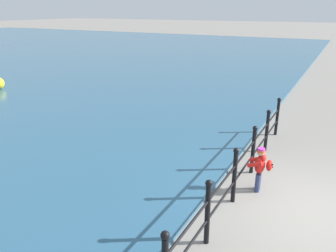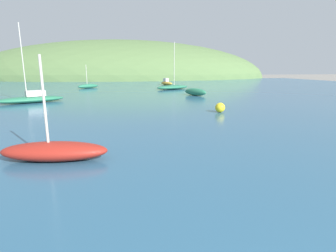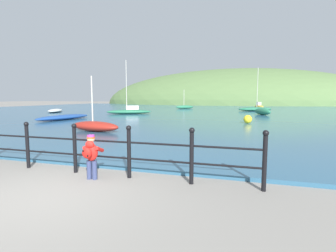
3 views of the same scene
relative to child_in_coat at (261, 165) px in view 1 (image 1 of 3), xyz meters
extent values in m
plane|color=gray|center=(-0.32, -1.14, -0.61)|extent=(200.00, 200.00, 0.00)
sphere|color=black|center=(-3.58, 0.36, 0.54)|extent=(0.12, 0.12, 0.12)
cylinder|color=black|center=(-2.13, 0.36, -0.06)|extent=(0.09, 0.09, 1.10)
sphere|color=black|center=(-2.13, 0.36, 0.54)|extent=(0.12, 0.12, 0.12)
cylinder|color=black|center=(-0.69, 0.36, -0.06)|extent=(0.09, 0.09, 1.10)
sphere|color=black|center=(-0.69, 0.36, 0.54)|extent=(0.12, 0.12, 0.12)
cylinder|color=black|center=(0.76, 0.36, -0.06)|extent=(0.09, 0.09, 1.10)
sphere|color=black|center=(0.76, 0.36, 0.54)|extent=(0.12, 0.12, 0.12)
cylinder|color=black|center=(2.20, 0.36, -0.06)|extent=(0.09, 0.09, 1.10)
sphere|color=black|center=(2.20, 0.36, 0.54)|extent=(0.12, 0.12, 0.12)
cylinder|color=black|center=(3.65, 0.36, -0.06)|extent=(0.09, 0.09, 1.10)
sphere|color=black|center=(3.65, 0.36, 0.54)|extent=(0.12, 0.12, 0.12)
cylinder|color=black|center=(-0.69, 0.36, 0.21)|extent=(8.67, 0.04, 0.04)
cylinder|color=black|center=(-0.69, 0.36, -0.16)|extent=(8.67, 0.04, 0.04)
cylinder|color=navy|center=(-0.07, 0.01, -0.40)|extent=(0.11, 0.11, 0.42)
cylinder|color=navy|center=(0.06, 0.03, -0.40)|extent=(0.11, 0.11, 0.42)
ellipsoid|color=red|center=(0.00, 0.02, 0.01)|extent=(0.32, 0.25, 0.40)
ellipsoid|color=red|center=(0.00, -0.04, 0.19)|extent=(0.21, 0.14, 0.18)
cylinder|color=red|center=(-0.15, 0.10, 0.06)|extent=(0.12, 0.32, 0.19)
cylinder|color=red|center=(0.14, 0.12, 0.06)|extent=(0.12, 0.32, 0.19)
sphere|color=tan|center=(0.00, 0.02, 0.31)|extent=(0.17, 0.17, 0.17)
cylinder|color=#E5511E|center=(0.00, 0.02, 0.34)|extent=(0.17, 0.17, 0.04)
cylinder|color=#B233AD|center=(0.00, 0.02, 0.38)|extent=(0.16, 0.16, 0.04)
ellipsoid|color=red|center=(0.02, -0.17, 0.03)|extent=(0.23, 0.15, 0.24)
sphere|color=black|center=(-0.03, -0.24, 0.09)|extent=(0.04, 0.04, 0.04)
sphere|color=black|center=(0.07, -0.23, -0.01)|extent=(0.04, 0.04, 0.04)
camera|label=1|loc=(-6.48, -1.25, 3.17)|focal=35.00mm
camera|label=2|loc=(-2.44, -0.60, 1.96)|focal=28.00mm
camera|label=3|loc=(3.32, -4.94, 1.22)|focal=28.00mm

